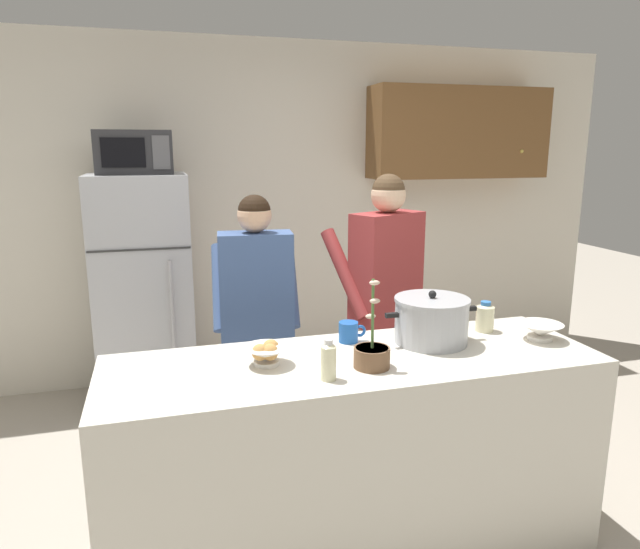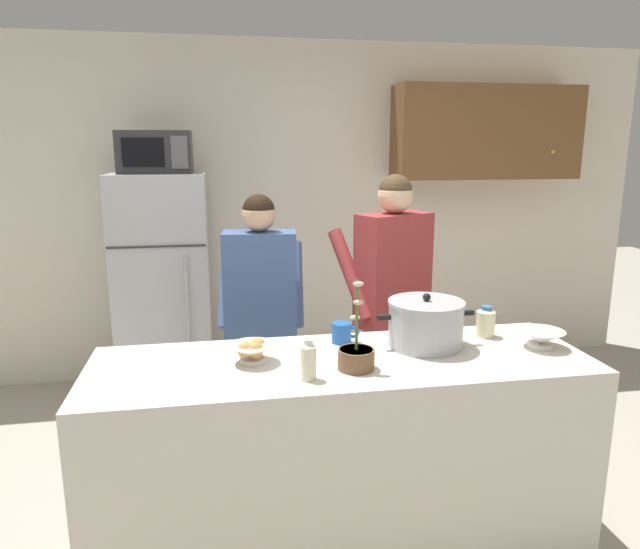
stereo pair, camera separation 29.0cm
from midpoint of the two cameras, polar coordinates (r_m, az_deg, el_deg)
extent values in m
plane|color=#B2A899|center=(2.93, 0.14, -25.46)|extent=(14.00, 14.00, 0.00)
cube|color=silver|center=(4.59, -7.88, 6.17)|extent=(6.00, 0.12, 2.60)
cube|color=brown|center=(4.84, 11.99, 13.64)|extent=(1.47, 0.34, 0.71)
sphere|color=gold|center=(4.93, 17.89, 11.63)|extent=(0.03, 0.03, 0.03)
cube|color=silver|center=(2.67, 0.14, -17.66)|extent=(2.14, 0.68, 0.92)
cube|color=#B7BABF|center=(4.19, -19.07, -1.75)|extent=(0.64, 0.64, 1.63)
cube|color=#333333|center=(3.80, -19.68, 2.32)|extent=(0.63, 0.01, 0.01)
cylinder|color=#B2B2B7|center=(3.87, -16.62, -4.01)|extent=(0.02, 0.02, 0.73)
cube|color=#2D2D30|center=(4.05, -20.06, 11.39)|extent=(0.48, 0.36, 0.28)
cube|color=black|center=(3.87, -21.14, 11.28)|extent=(0.26, 0.01, 0.18)
cube|color=#59595B|center=(3.86, -17.71, 11.53)|extent=(0.11, 0.01, 0.21)
cylinder|color=black|center=(3.36, -7.42, -12.58)|extent=(0.11, 0.11, 0.76)
cylinder|color=black|center=(3.36, -9.83, -12.68)|extent=(0.11, 0.11, 0.76)
cube|color=#3F598C|center=(3.14, -9.03, -1.31)|extent=(0.41, 0.24, 0.60)
sphere|color=#D8A884|center=(3.07, -9.29, 5.82)|extent=(0.18, 0.18, 0.18)
sphere|color=black|center=(3.06, -9.30, 6.25)|extent=(0.17, 0.17, 0.17)
cylinder|color=#3F598C|center=(3.26, -5.58, -1.02)|extent=(0.12, 0.37, 0.46)
cylinder|color=#3F598C|center=(3.26, -12.53, -1.28)|extent=(0.12, 0.37, 0.46)
cylinder|color=#33384C|center=(3.53, 4.81, -10.82)|extent=(0.11, 0.11, 0.81)
cylinder|color=#33384C|center=(3.44, 3.05, -11.48)|extent=(0.11, 0.11, 0.81)
cube|color=#993333|center=(3.26, 4.13, 0.57)|extent=(0.47, 0.36, 0.64)
sphere|color=beige|center=(3.20, 4.25, 7.90)|extent=(0.20, 0.20, 0.20)
sphere|color=#4C3823|center=(3.20, 4.26, 8.34)|extent=(0.19, 0.19, 0.19)
cylinder|color=#993333|center=(3.49, 5.20, 1.03)|extent=(0.23, 0.38, 0.49)
cylinder|color=#993333|center=(3.21, -0.05, 0.06)|extent=(0.23, 0.38, 0.49)
cylinder|color=#ADAFB5|center=(2.66, 7.99, -4.76)|extent=(0.33, 0.33, 0.20)
cylinder|color=#ADAFB5|center=(2.63, 8.06, -2.56)|extent=(0.34, 0.34, 0.02)
sphere|color=black|center=(2.62, 8.08, -2.01)|extent=(0.04, 0.04, 0.04)
cube|color=black|center=(2.57, 3.99, -4.12)|extent=(0.06, 0.02, 0.02)
cube|color=black|center=(2.73, 11.83, -3.38)|extent=(0.06, 0.02, 0.02)
cylinder|color=#1E59B2|center=(2.65, -0.28, -5.80)|extent=(0.09, 0.09, 0.10)
torus|color=#1E59B2|center=(2.67, 0.90, -5.70)|extent=(0.06, 0.01, 0.06)
cylinder|color=white|center=(2.42, -8.83, -8.74)|extent=(0.11, 0.11, 0.02)
cone|color=white|center=(2.41, -8.86, -7.85)|extent=(0.19, 0.19, 0.06)
sphere|color=tan|center=(2.38, -9.51, -7.72)|extent=(0.07, 0.07, 0.07)
sphere|color=tan|center=(2.43, -8.37, -7.28)|extent=(0.07, 0.07, 0.07)
sphere|color=tan|center=(2.37, -8.53, -7.77)|extent=(0.07, 0.07, 0.07)
cylinder|color=white|center=(2.83, 18.38, -6.06)|extent=(0.11, 0.11, 0.02)
cone|color=white|center=(2.82, 18.43, -5.29)|extent=(0.21, 0.21, 0.06)
cylinder|color=beige|center=(2.23, -2.91, -8.90)|extent=(0.06, 0.06, 0.13)
cone|color=beige|center=(2.21, -2.93, -7.02)|extent=(0.06, 0.06, 0.02)
cylinder|color=white|center=(2.20, -2.93, -6.80)|extent=(0.03, 0.03, 0.02)
cylinder|color=beige|center=(2.88, 13.39, -4.37)|extent=(0.09, 0.09, 0.12)
cone|color=beige|center=(2.86, 13.46, -3.02)|extent=(0.09, 0.09, 0.02)
cylinder|color=#3372BF|center=(2.86, 13.47, -2.87)|extent=(0.05, 0.05, 0.02)
cylinder|color=brown|center=(2.36, 1.67, -8.34)|extent=(0.15, 0.15, 0.09)
cylinder|color=#38281E|center=(2.35, 1.67, -7.46)|extent=(0.14, 0.14, 0.01)
cylinder|color=#4C7238|center=(2.30, 1.69, -4.00)|extent=(0.01, 0.02, 0.29)
ellipsoid|color=beige|center=(2.32, 1.50, -4.25)|extent=(0.04, 0.03, 0.02)
ellipsoid|color=beige|center=(2.27, 1.87, -2.71)|extent=(0.04, 0.03, 0.02)
ellipsoid|color=beige|center=(2.27, 1.83, -0.87)|extent=(0.04, 0.03, 0.02)
camera|label=1|loc=(0.15, -92.85, -0.64)|focal=32.07mm
camera|label=2|loc=(0.15, 87.15, 0.64)|focal=32.07mm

